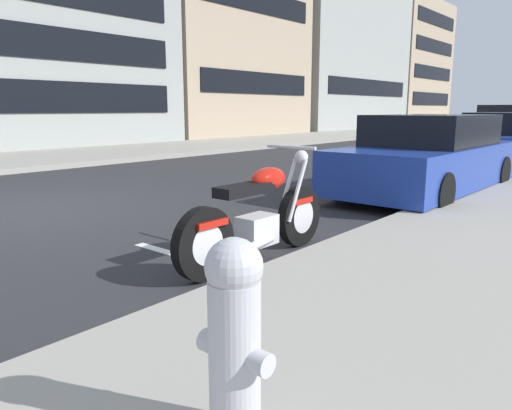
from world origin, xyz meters
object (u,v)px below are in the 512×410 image
object	(u,v)px
parked_car_at_intersection	(429,157)
crossing_truck	(508,117)
parked_motorcycle	(259,218)
fire_hydrant	(235,334)
parked_car_mid_block	(505,141)

from	to	relation	value
parked_car_at_intersection	crossing_truck	bearing A→B (deg)	11.59
parked_motorcycle	fire_hydrant	distance (m)	2.87
parked_car_mid_block	crossing_truck	size ratio (longest dim) A/B	0.84
parked_car_mid_block	crossing_truck	world-z (taller)	crossing_truck
fire_hydrant	parked_car_at_intersection	bearing A→B (deg)	14.90
parked_car_at_intersection	parked_car_mid_block	bearing A→B (deg)	1.99
parked_motorcycle	crossing_truck	distance (m)	36.57
parked_car_at_intersection	crossing_truck	xyz separation A→B (m)	(31.06, 5.86, 0.29)
parked_car_at_intersection	parked_car_mid_block	xyz separation A→B (m)	(5.83, 0.11, -0.02)
fire_hydrant	parked_motorcycle	bearing A→B (deg)	37.73
crossing_truck	parked_car_at_intersection	bearing A→B (deg)	99.87
parked_car_mid_block	fire_hydrant	bearing A→B (deg)	-168.37
parked_car_at_intersection	fire_hydrant	bearing A→B (deg)	-164.18
parked_motorcycle	parked_car_at_intersection	xyz separation A→B (m)	(5.01, 0.18, 0.23)
parked_car_at_intersection	parked_motorcycle	bearing A→B (deg)	-177.01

